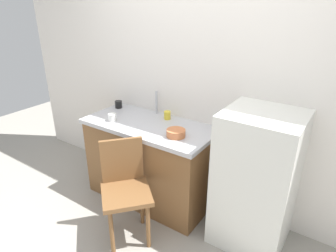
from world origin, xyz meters
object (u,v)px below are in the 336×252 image
(refrigerator, at_px, (256,180))
(cup_white, at_px, (112,117))
(chair, at_px, (125,187))
(cup_black, at_px, (119,104))
(terracotta_bowl, at_px, (176,133))
(cup_yellow, at_px, (167,115))

(refrigerator, xyz_separation_m, cup_white, (-1.42, -0.17, 0.29))
(chair, distance_m, cup_black, 1.07)
(refrigerator, relative_size, cup_black, 15.26)
(refrigerator, distance_m, chair, 1.09)
(terracotta_bowl, height_order, cup_yellow, cup_yellow)
(refrigerator, distance_m, cup_yellow, 1.05)
(terracotta_bowl, bearing_deg, chair, -115.69)
(cup_black, bearing_deg, terracotta_bowl, -15.69)
(terracotta_bowl, bearing_deg, cup_yellow, 135.01)
(cup_yellow, xyz_separation_m, cup_black, (-0.63, -0.03, -0.00))
(cup_yellow, bearing_deg, refrigerator, -9.56)
(chair, distance_m, terracotta_bowl, 0.63)
(cup_yellow, bearing_deg, cup_white, -141.16)
(terracotta_bowl, bearing_deg, cup_white, -175.66)
(chair, xyz_separation_m, cup_white, (-0.49, 0.40, 0.39))
(cup_yellow, bearing_deg, terracotta_bowl, -44.99)
(terracotta_bowl, xyz_separation_m, cup_white, (-0.71, -0.05, 0.00))
(terracotta_bowl, relative_size, cup_white, 2.11)
(chair, relative_size, cup_white, 11.26)
(cup_white, relative_size, cup_yellow, 0.96)
(terracotta_bowl, xyz_separation_m, cup_yellow, (-0.29, 0.29, 0.01))
(refrigerator, distance_m, cup_white, 1.46)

